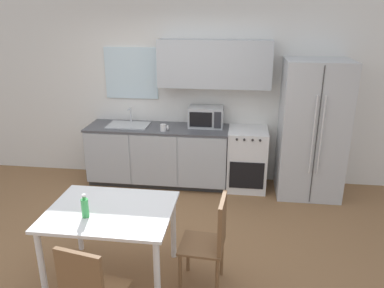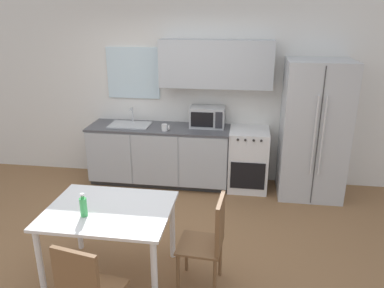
# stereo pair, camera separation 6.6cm
# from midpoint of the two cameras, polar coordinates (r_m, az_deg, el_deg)

# --- Properties ---
(ground_plane) EXTENTS (12.00, 12.00, 0.00)m
(ground_plane) POSITION_cam_midpoint_polar(r_m,az_deg,el_deg) (4.41, -7.05, -14.86)
(ground_plane) COLOR olive
(wall_back) EXTENTS (12.00, 0.38, 2.70)m
(wall_back) POSITION_cam_midpoint_polar(r_m,az_deg,el_deg) (5.63, -2.01, 8.59)
(wall_back) COLOR silver
(wall_back) RESTS_ON ground_plane
(kitchen_counter) EXTENTS (2.09, 0.64, 0.89)m
(kitchen_counter) POSITION_cam_midpoint_polar(r_m,az_deg,el_deg) (5.66, -5.48, -1.66)
(kitchen_counter) COLOR #333333
(kitchen_counter) RESTS_ON ground_plane
(oven_range) EXTENTS (0.56, 0.61, 0.89)m
(oven_range) POSITION_cam_midpoint_polar(r_m,az_deg,el_deg) (5.54, 8.02, -2.27)
(oven_range) COLOR white
(oven_range) RESTS_ON ground_plane
(refrigerator) EXTENTS (0.86, 0.76, 1.90)m
(refrigerator) POSITION_cam_midpoint_polar(r_m,az_deg,el_deg) (5.40, 17.46, 2.11)
(refrigerator) COLOR silver
(refrigerator) RESTS_ON ground_plane
(kitchen_sink) EXTENTS (0.59, 0.39, 0.24)m
(kitchen_sink) POSITION_cam_midpoint_polar(r_m,az_deg,el_deg) (5.63, -10.00, 2.92)
(kitchen_sink) COLOR #B7BABC
(kitchen_sink) RESTS_ON kitchen_counter
(microwave) EXTENTS (0.50, 0.33, 0.30)m
(microwave) POSITION_cam_midpoint_polar(r_m,az_deg,el_deg) (5.47, 1.80, 4.17)
(microwave) COLOR #B7BABC
(microwave) RESTS_ON kitchen_counter
(coffee_mug) EXTENTS (0.11, 0.08, 0.10)m
(coffee_mug) POSITION_cam_midpoint_polar(r_m,az_deg,el_deg) (5.30, -4.68, 2.50)
(coffee_mug) COLOR white
(coffee_mug) RESTS_ON kitchen_counter
(dining_table) EXTENTS (1.16, 0.90, 0.75)m
(dining_table) POSITION_cam_midpoint_polar(r_m,az_deg,el_deg) (3.66, -12.78, -11.05)
(dining_table) COLOR white
(dining_table) RESTS_ON ground_plane
(dining_chair_side) EXTENTS (0.43, 0.43, 0.93)m
(dining_chair_side) POSITION_cam_midpoint_polar(r_m,az_deg,el_deg) (3.52, 2.59, -13.96)
(dining_chair_side) COLOR brown
(dining_chair_side) RESTS_ON ground_plane
(drink_bottle) EXTENTS (0.06, 0.06, 0.22)m
(drink_bottle) POSITION_cam_midpoint_polar(r_m,az_deg,el_deg) (3.50, -16.52, -9.25)
(drink_bottle) COLOR #3FB259
(drink_bottle) RESTS_ON dining_table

